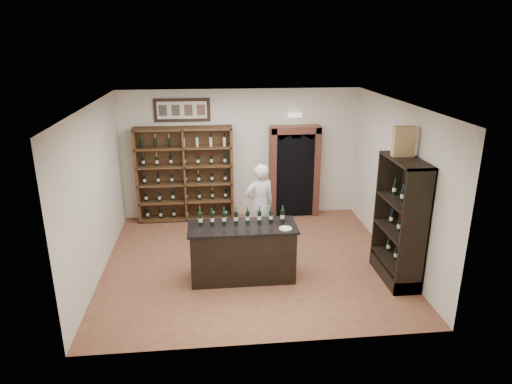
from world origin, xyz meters
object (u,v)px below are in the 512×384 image
at_px(shopkeeper, 260,205).
at_px(counter_bottle_0, 200,219).
at_px(side_cabinet, 400,239).
at_px(wine_crate, 404,141).
at_px(tasting_counter, 243,252).
at_px(wine_shelf, 185,174).

bearing_deg(shopkeeper, counter_bottle_0, 31.11).
bearing_deg(side_cabinet, shopkeeper, 143.08).
distance_m(shopkeeper, wine_crate, 3.14).
xyz_separation_m(tasting_counter, side_cabinet, (2.72, -0.30, 0.26)).
height_order(side_cabinet, shopkeeper, side_cabinet).
xyz_separation_m(wine_shelf, shopkeeper, (1.56, -1.53, -0.24)).
height_order(counter_bottle_0, side_cabinet, side_cabinet).
bearing_deg(wine_crate, shopkeeper, 149.11).
bearing_deg(wine_shelf, shopkeeper, -44.46).
xyz_separation_m(wine_shelf, wine_crate, (3.79, -3.05, 1.35)).
xyz_separation_m(side_cabinet, shopkeeper, (-2.26, 1.70, 0.10)).
relative_size(tasting_counter, counter_bottle_0, 6.27).
height_order(wine_shelf, shopkeeper, wine_shelf).
distance_m(tasting_counter, side_cabinet, 2.75).
bearing_deg(shopkeeper, side_cabinet, 127.11).
bearing_deg(counter_bottle_0, tasting_counter, -10.27).
height_order(tasting_counter, counter_bottle_0, counter_bottle_0).
bearing_deg(shopkeeper, tasting_counter, 55.80).
xyz_separation_m(wine_shelf, tasting_counter, (1.10, -2.93, -0.61)).
height_order(shopkeeper, wine_crate, wine_crate).
bearing_deg(wine_shelf, side_cabinet, -40.21).
bearing_deg(side_cabinet, wine_shelf, 139.79).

